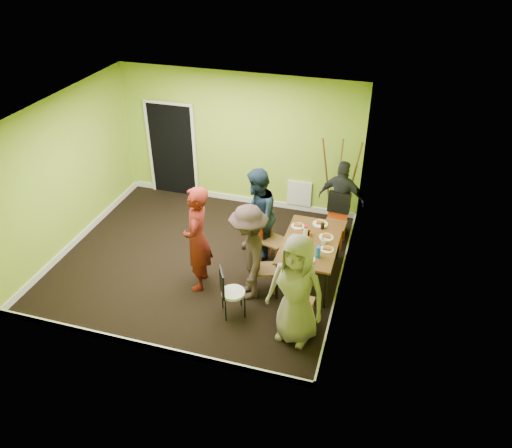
# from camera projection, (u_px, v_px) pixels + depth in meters

# --- Properties ---
(ground) EXTENTS (5.00, 5.00, 0.00)m
(ground) POSITION_uv_depth(u_px,v_px,m) (202.00, 260.00, 9.03)
(ground) COLOR black
(ground) RESTS_ON ground
(room_walls) EXTENTS (5.04, 4.54, 2.82)m
(room_walls) POSITION_uv_depth(u_px,v_px,m) (198.00, 212.00, 8.54)
(room_walls) COLOR #AAC432
(room_walls) RESTS_ON ground
(dining_table) EXTENTS (0.90, 1.50, 0.75)m
(dining_table) POSITION_uv_depth(u_px,v_px,m) (311.00, 244.00, 8.24)
(dining_table) COLOR black
(dining_table) RESTS_ON ground
(chair_left_far) EXTENTS (0.50, 0.49, 0.95)m
(chair_left_far) POSITION_uv_depth(u_px,v_px,m) (270.00, 235.00, 8.75)
(chair_left_far) COLOR #E64B15
(chair_left_far) RESTS_ON ground
(chair_left_near) EXTENTS (0.47, 0.47, 0.89)m
(chair_left_near) POSITION_uv_depth(u_px,v_px,m) (260.00, 265.00, 8.08)
(chair_left_near) COLOR #E64B15
(chair_left_near) RESTS_ON ground
(chair_back_end) EXTENTS (0.42, 0.49, 0.99)m
(chair_back_end) POSITION_uv_depth(u_px,v_px,m) (338.00, 208.00, 9.23)
(chair_back_end) COLOR #E64B15
(chair_back_end) RESTS_ON ground
(chair_front_end) EXTENTS (0.41, 0.41, 0.92)m
(chair_front_end) POSITION_uv_depth(u_px,v_px,m) (299.00, 302.00, 7.31)
(chair_front_end) COLOR #E64B15
(chair_front_end) RESTS_ON ground
(chair_bentwood) EXTENTS (0.45, 0.45, 0.85)m
(chair_bentwood) POSITION_uv_depth(u_px,v_px,m) (229.00, 290.00, 7.60)
(chair_bentwood) COLOR black
(chair_bentwood) RESTS_ON ground
(easel) EXTENTS (0.75, 0.71, 1.87)m
(easel) POSITION_uv_depth(u_px,v_px,m) (339.00, 184.00, 9.54)
(easel) COLOR brown
(easel) RESTS_ON ground
(plate_near_left) EXTENTS (0.23, 0.23, 0.01)m
(plate_near_left) POSITION_uv_depth(u_px,v_px,m) (298.00, 226.00, 8.59)
(plate_near_left) COLOR white
(plate_near_left) RESTS_ON dining_table
(plate_near_right) EXTENTS (0.26, 0.26, 0.01)m
(plate_near_right) POSITION_uv_depth(u_px,v_px,m) (291.00, 252.00, 7.95)
(plate_near_right) COLOR white
(plate_near_right) RESTS_ON dining_table
(plate_far_back) EXTENTS (0.27, 0.27, 0.01)m
(plate_far_back) POSITION_uv_depth(u_px,v_px,m) (320.00, 224.00, 8.65)
(plate_far_back) COLOR white
(plate_far_back) RESTS_ON dining_table
(plate_far_front) EXTENTS (0.24, 0.24, 0.01)m
(plate_far_front) POSITION_uv_depth(u_px,v_px,m) (307.00, 259.00, 7.78)
(plate_far_front) COLOR white
(plate_far_front) RESTS_ON dining_table
(plate_wall_back) EXTENTS (0.24, 0.24, 0.01)m
(plate_wall_back) POSITION_uv_depth(u_px,v_px,m) (326.00, 237.00, 8.30)
(plate_wall_back) COLOR white
(plate_wall_back) RESTS_ON dining_table
(plate_wall_front) EXTENTS (0.22, 0.22, 0.01)m
(plate_wall_front) POSITION_uv_depth(u_px,v_px,m) (327.00, 249.00, 8.01)
(plate_wall_front) COLOR white
(plate_wall_front) RESTS_ON dining_table
(thermos) EXTENTS (0.07, 0.07, 0.21)m
(thermos) POSITION_uv_depth(u_px,v_px,m) (305.00, 233.00, 8.24)
(thermos) COLOR white
(thermos) RESTS_ON dining_table
(blue_bottle) EXTENTS (0.08, 0.08, 0.19)m
(blue_bottle) POSITION_uv_depth(u_px,v_px,m) (318.00, 252.00, 7.79)
(blue_bottle) COLOR blue
(blue_bottle) RESTS_ON dining_table
(orange_bottle) EXTENTS (0.03, 0.03, 0.08)m
(orange_bottle) POSITION_uv_depth(u_px,v_px,m) (311.00, 234.00, 8.31)
(orange_bottle) COLOR #E64B15
(orange_bottle) RESTS_ON dining_table
(glass_mid) EXTENTS (0.06, 0.06, 0.09)m
(glass_mid) POSITION_uv_depth(u_px,v_px,m) (309.00, 233.00, 8.35)
(glass_mid) COLOR black
(glass_mid) RESTS_ON dining_table
(glass_back) EXTENTS (0.06, 0.06, 0.11)m
(glass_back) POSITION_uv_depth(u_px,v_px,m) (323.00, 226.00, 8.51)
(glass_back) COLOR black
(glass_back) RESTS_ON dining_table
(glass_front) EXTENTS (0.07, 0.07, 0.09)m
(glass_front) POSITION_uv_depth(u_px,v_px,m) (310.00, 260.00, 7.71)
(glass_front) COLOR black
(glass_front) RESTS_ON dining_table
(cup_a) EXTENTS (0.13, 0.13, 0.10)m
(cup_a) POSITION_uv_depth(u_px,v_px,m) (303.00, 242.00, 8.09)
(cup_a) COLOR white
(cup_a) RESTS_ON dining_table
(cup_b) EXTENTS (0.10, 0.10, 0.10)m
(cup_b) POSITION_uv_depth(u_px,v_px,m) (324.00, 242.00, 8.12)
(cup_b) COLOR white
(cup_b) RESTS_ON dining_table
(person_standing) EXTENTS (0.56, 0.74, 1.84)m
(person_standing) POSITION_uv_depth(u_px,v_px,m) (197.00, 239.00, 7.97)
(person_standing) COLOR #5D1510
(person_standing) RESTS_ON ground
(person_left_far) EXTENTS (0.78, 0.93, 1.73)m
(person_left_far) POSITION_uv_depth(u_px,v_px,m) (257.00, 216.00, 8.68)
(person_left_far) COLOR #132131
(person_left_far) RESTS_ON ground
(person_left_near) EXTENTS (0.98, 1.23, 1.66)m
(person_left_near) POSITION_uv_depth(u_px,v_px,m) (249.00, 253.00, 7.80)
(person_left_near) COLOR #302320
(person_left_near) RESTS_ON ground
(person_back_end) EXTENTS (0.96, 0.55, 1.55)m
(person_back_end) POSITION_uv_depth(u_px,v_px,m) (342.00, 200.00, 9.33)
(person_back_end) COLOR #212327
(person_back_end) RESTS_ON ground
(person_front_end) EXTENTS (0.96, 0.73, 1.76)m
(person_front_end) POSITION_uv_depth(u_px,v_px,m) (297.00, 290.00, 6.97)
(person_front_end) COLOR gray
(person_front_end) RESTS_ON ground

